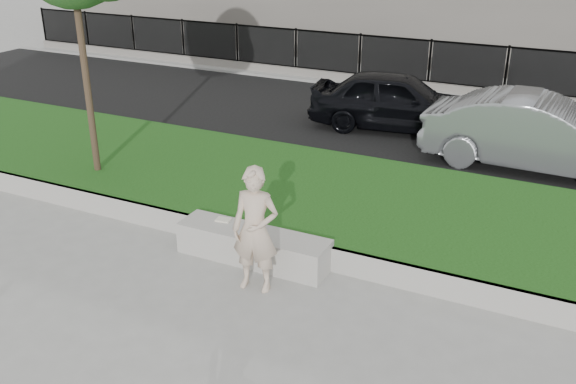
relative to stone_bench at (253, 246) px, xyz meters
The scene contains 11 objects.
ground 0.92m from the stone_bench, 64.32° to the right, with size 90.00×90.00×0.00m, color gray.
grass_bank 2.23m from the stone_bench, 80.08° to the left, with size 34.00×4.00×0.40m, color #15330C.
grass_kerb 0.46m from the stone_bench, 31.96° to the left, with size 34.00×0.08×0.40m, color #A6A49B.
street 7.71m from the stone_bench, 87.14° to the left, with size 34.00×7.00×0.04m, color black.
far_pavement 12.21m from the stone_bench, 88.19° to the left, with size 34.00×3.00×0.12m, color gray.
iron_fence 11.21m from the stone_bench, 88.03° to the left, with size 32.00×0.30×1.50m.
stone_bench is the anchor object (origin of this frame).
man 1.04m from the stone_bench, 57.81° to the right, with size 0.68×0.45×1.86m, color beige.
book 0.68m from the stone_bench, 167.33° to the left, with size 0.23×0.17×0.03m, color #EDE8CD.
car_dark 7.32m from the stone_bench, 90.01° to the left, with size 1.70×4.24×1.44m, color black.
car_silver 6.93m from the stone_bench, 60.08° to the left, with size 1.63×4.66×1.54m, color gray.
Camera 1 is at (3.98, -6.85, 5.00)m, focal length 40.00 mm.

